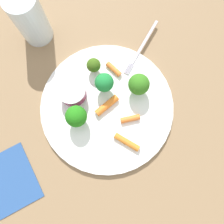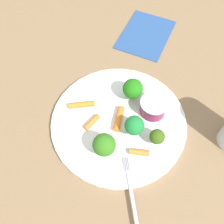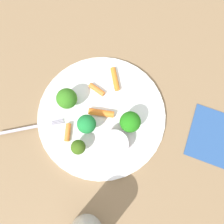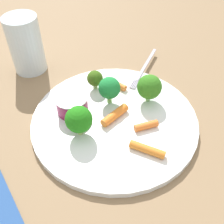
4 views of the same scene
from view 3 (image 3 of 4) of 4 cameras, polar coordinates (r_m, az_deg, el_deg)
name	(u,v)px [view 3 (image 3 of 4)]	position (r m, az deg, el deg)	size (l,w,h in m)	color
ground_plane	(102,115)	(0.47, -3.05, -0.88)	(2.40, 2.40, 0.00)	#85694A
plate	(102,114)	(0.47, -3.09, -0.69)	(0.31, 0.31, 0.01)	white
sauce_cup	(114,145)	(0.43, 0.62, -9.68)	(0.06, 0.06, 0.04)	maroon
broccoli_floret_0	(130,122)	(0.42, 5.38, -2.94)	(0.05, 0.05, 0.06)	#99B55F
broccoli_floret_1	(67,99)	(0.45, -13.21, 3.90)	(0.05, 0.05, 0.06)	#82B96D
broccoli_floret_2	(87,124)	(0.42, -7.51, -3.58)	(0.04, 0.04, 0.06)	#83C562
broccoli_floret_3	(78,147)	(0.43, -9.94, -10.19)	(0.03, 0.03, 0.04)	#95BF75
carrot_stick_0	(97,89)	(0.48, -4.49, 6.66)	(0.01, 0.01, 0.04)	orange
carrot_stick_1	(101,112)	(0.46, -3.26, -0.12)	(0.02, 0.02, 0.06)	orange
carrot_stick_2	(68,132)	(0.46, -12.95, -5.89)	(0.01, 0.01, 0.04)	orange
carrot_stick_3	(115,79)	(0.49, 0.93, 9.73)	(0.01, 0.01, 0.06)	orange
fork	(31,127)	(0.49, -22.72, -4.19)	(0.12, 0.12, 0.00)	#B3ACC0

